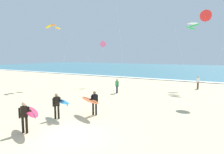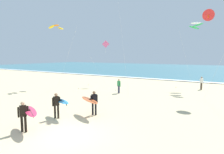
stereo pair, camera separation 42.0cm
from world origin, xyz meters
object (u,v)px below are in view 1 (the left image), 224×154
surfer_lead (92,101)px  kite_arc_ivory_high (192,26)px  kite_delta_scarlet_distant (206,16)px  kite_diamond_rose_far (102,46)px  surfer_trailing (59,103)px  bystander_green_top (117,86)px  bystander_white_top (198,83)px  surfer_third (28,114)px  kite_arc_amber_near (53,27)px

surfer_lead → kite_arc_ivory_high: 17.46m
kite_delta_scarlet_distant → kite_diamond_rose_far: bearing=169.2°
surfer_lead → surfer_trailing: 2.21m
surfer_lead → kite_delta_scarlet_distant: 13.17m
bystander_green_top → kite_delta_scarlet_distant: bearing=11.0°
kite_arc_ivory_high → bystander_white_top: (1.01, -0.33, -7.05)m
kite_arc_ivory_high → surfer_third: bearing=-106.2°
kite_arc_amber_near → bystander_green_top: bearing=2.5°
surfer_lead → kite_arc_amber_near: 15.14m
surfer_lead → kite_diamond_rose_far: size_ratio=0.36×
surfer_trailing → bystander_green_top: (-0.63, 9.37, -0.23)m
bystander_green_top → bystander_white_top: bearing=44.0°
surfer_lead → bystander_green_top: surfer_lead is taller
kite_arc_amber_near → surfer_lead: bearing=-33.3°
kite_arc_amber_near → surfer_third: bearing=-49.0°
surfer_third → kite_delta_scarlet_distant: size_ratio=0.26×
kite_diamond_rose_far → surfer_third: bearing=-71.4°
kite_diamond_rose_far → kite_arc_ivory_high: bearing=17.7°
bystander_white_top → kite_arc_ivory_high: bearing=162.1°
surfer_lead → kite_arc_amber_near: (-11.31, 7.43, 6.79)m
bystander_white_top → kite_delta_scarlet_distant: bearing=-81.5°
kite_diamond_rose_far → bystander_green_top: bearing=-42.4°
kite_delta_scarlet_distant → surfer_third: bearing=-119.2°
surfer_lead → surfer_third: size_ratio=1.04×
surfer_trailing → kite_arc_amber_near: kite_arc_amber_near is taller
surfer_lead → kite_arc_amber_near: kite_arc_amber_near is taller
bystander_green_top → surfer_third: bearing=-85.8°
surfer_lead → surfer_trailing: (-1.58, -1.55, -0.01)m
kite_arc_amber_near → kite_diamond_rose_far: kite_arc_amber_near is taller
kite_delta_scarlet_distant → bystander_green_top: size_ratio=5.26×
surfer_third → kite_diamond_rose_far: (-5.37, 16.00, 4.46)m
bystander_white_top → bystander_green_top: bearing=-136.0°
kite_diamond_rose_far → bystander_white_top: size_ratio=3.94×
kite_diamond_rose_far → kite_delta_scarlet_distant: (12.92, -2.47, 2.27)m
surfer_third → kite_arc_amber_near: size_ratio=0.26×
kite_arc_amber_near → bystander_white_top: (16.67, 7.72, -7.03)m
kite_arc_ivory_high → bystander_white_top: 7.13m
kite_arc_amber_near → kite_diamond_rose_far: (4.60, 4.50, -2.33)m
kite_arc_amber_near → kite_diamond_rose_far: bearing=44.4°
surfer_third → kite_diamond_rose_far: kite_diamond_rose_far is taller
surfer_trailing → kite_arc_ivory_high: bearing=70.8°
surfer_lead → bystander_white_top: surfer_lead is taller
kite_arc_ivory_high → surfer_trailing: bearing=-109.2°
kite_delta_scarlet_distant → bystander_white_top: 9.03m
kite_arc_ivory_high → kite_delta_scarlet_distant: (1.85, -6.01, -0.08)m
kite_arc_ivory_high → kite_delta_scarlet_distant: bearing=-72.8°
kite_arc_ivory_high → bystander_white_top: size_ratio=5.18×
bystander_white_top → surfer_lead: bearing=-109.5°
surfer_trailing → surfer_third: bearing=-84.6°
surfer_lead → bystander_white_top: 16.07m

